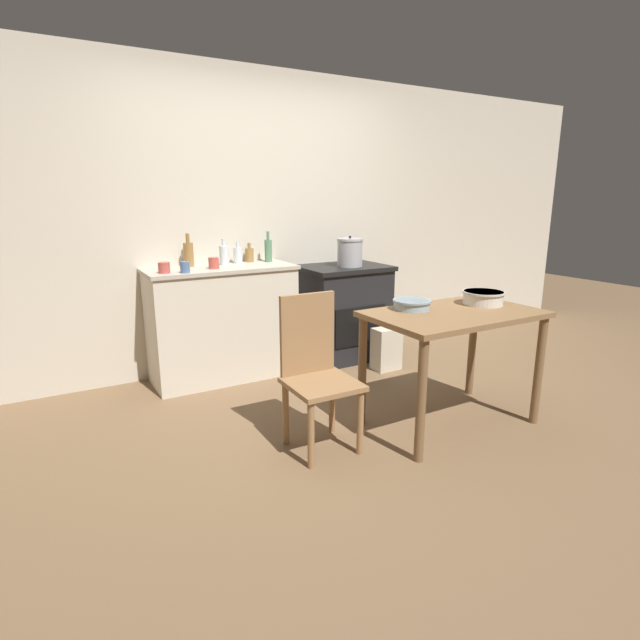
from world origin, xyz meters
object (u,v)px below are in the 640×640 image
work_table (453,329)px  bottle_far_left (189,254)px  cup_mid_right (185,267)px  cup_right (214,263)px  cup_center_right (164,268)px  bottle_mid_left (238,255)px  flour_sack (386,349)px  stove (343,312)px  mixing_bowl_large (412,304)px  mixing_bowl_small (483,297)px  bottle_left (224,255)px  bottle_center (268,250)px  chair (316,369)px  bottle_center_left (249,255)px  stock_pot (350,252)px

work_table → bottle_far_left: bottle_far_left is taller
cup_mid_right → cup_right: 0.28m
bottle_far_left → cup_center_right: (-0.26, -0.26, -0.06)m
work_table → bottle_mid_left: 1.94m
work_table → flour_sack: bearing=74.7°
stove → mixing_bowl_large: stove is taller
mixing_bowl_large → mixing_bowl_small: (0.53, -0.12, 0.01)m
mixing_bowl_large → stove: bearing=75.9°
bottle_left → bottle_center: bearing=1.5°
work_table → cup_center_right: (-1.48, 1.49, 0.32)m
chair → bottle_center_left: bottle_center_left is taller
stock_pot → cup_center_right: (-1.65, -0.01, -0.02)m
bottle_center → flour_sack: bearing=-37.1°
chair → cup_mid_right: bearing=109.8°
bottle_far_left → bottle_mid_left: 0.42m
bottle_mid_left → chair: bearing=-94.2°
bottle_center_left → cup_mid_right: bottle_center_left is taller
bottle_center_left → flour_sack: bearing=-35.7°
bottle_center → cup_center_right: size_ratio=3.03×
stock_pot → bottle_left: (-1.11, 0.20, 0.02)m
mixing_bowl_large → cup_mid_right: size_ratio=3.00×
bottle_mid_left → bottle_left: bearing=-164.8°
bottle_left → cup_right: bearing=-131.0°
bottle_mid_left → cup_right: 0.35m
stove → work_table: stove is taller
stove → cup_mid_right: bearing=-174.5°
stove → mixing_bowl_small: bearing=-83.1°
bottle_left → cup_right: bottle_left is taller
stove → mixing_bowl_large: bearing=-104.1°
bottle_center_left → cup_right: bearing=-148.3°
stock_pot → bottle_center_left: bearing=161.5°
cup_right → cup_mid_right: bearing=-157.0°
bottle_center_left → bottle_left: bearing=-162.1°
mixing_bowl_large → flour_sack: bearing=61.0°
bottle_left → bottle_center_left: bearing=17.9°
stove → bottle_far_left: size_ratio=3.30×
mixing_bowl_small → bottle_center: size_ratio=1.10×
work_table → chair: chair is taller
stove → mixing_bowl_large: 1.47m
stock_pot → bottle_center: 0.74m
bottle_center_left → bottle_center: bearing=-26.8°
cup_center_right → mixing_bowl_large: bearing=-45.5°
bottle_left → stock_pot: bearing=-10.3°
stove → bottle_center_left: bottle_center_left is taller
mixing_bowl_small → stove: bearing=96.9°
chair → mixing_bowl_small: 1.30m
flour_sack → bottle_center: 1.35m
chair → cup_right: cup_right is taller
chair → bottle_mid_left: (0.11, 1.54, 0.53)m
stove → bottle_mid_left: bottle_mid_left is taller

